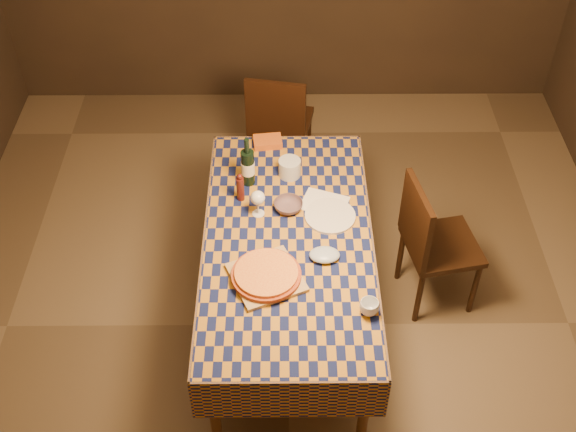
{
  "coord_description": "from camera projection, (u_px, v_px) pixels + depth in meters",
  "views": [
    {
      "loc": [
        -0.02,
        -2.76,
        3.63
      ],
      "look_at": [
        0.0,
        0.05,
        0.9
      ],
      "focal_mm": 45.0,
      "sensor_mm": 36.0,
      "label": 1
    }
  ],
  "objects": [
    {
      "name": "wine_glass",
      "position": [
        258.0,
        199.0,
        4.04
      ],
      "size": [
        0.09,
        0.09,
        0.17
      ],
      "color": "white",
      "rests_on": "dining_table"
    },
    {
      "name": "wine_bottle",
      "position": [
        248.0,
        167.0,
        4.23
      ],
      "size": [
        0.08,
        0.08,
        0.32
      ],
      "color": "black",
      "rests_on": "dining_table"
    },
    {
      "name": "cutting_board",
      "position": [
        266.0,
        278.0,
        3.76
      ],
      "size": [
        0.45,
        0.45,
        0.02
      ],
      "primitive_type": "cube",
      "rotation": [
        0.0,
        0.0,
        0.41
      ],
      "color": "tan",
      "rests_on": "dining_table"
    },
    {
      "name": "white_plate",
      "position": [
        330.0,
        216.0,
        4.09
      ],
      "size": [
        0.29,
        0.29,
        0.02
      ],
      "primitive_type": "cylinder",
      "rotation": [
        0.0,
        0.0,
        -0.01
      ],
      "color": "silver",
      "rests_on": "dining_table"
    },
    {
      "name": "tumbler",
      "position": [
        369.0,
        307.0,
        3.58
      ],
      "size": [
        0.13,
        0.13,
        0.08
      ],
      "primitive_type": "imported",
      "rotation": [
        0.0,
        0.0,
        -0.36
      ],
      "color": "white",
      "rests_on": "dining_table"
    },
    {
      "name": "deli_tub",
      "position": [
        290.0,
        168.0,
        4.32
      ],
      "size": [
        0.18,
        0.18,
        0.11
      ],
      "primitive_type": "cylinder",
      "rotation": [
        0.0,
        0.0,
        -0.42
      ],
      "color": "silver",
      "rests_on": "dining_table"
    },
    {
      "name": "pepper_mill",
      "position": [
        240.0,
        188.0,
        4.15
      ],
      "size": [
        0.05,
        0.05,
        0.19
      ],
      "color": "#4A1511",
      "rests_on": "dining_table"
    },
    {
      "name": "takeout_container",
      "position": [
        268.0,
        142.0,
        4.56
      ],
      "size": [
        0.19,
        0.14,
        0.04
      ],
      "primitive_type": "cube",
      "rotation": [
        0.0,
        0.0,
        0.12
      ],
      "color": "#C55819",
      "rests_on": "dining_table"
    },
    {
      "name": "chair_far",
      "position": [
        279.0,
        121.0,
        5.16
      ],
      "size": [
        0.49,
        0.5,
        0.93
      ],
      "color": "black",
      "rests_on": "ground"
    },
    {
      "name": "flour_patch",
      "position": [
        324.0,
        203.0,
        4.18
      ],
      "size": [
        0.31,
        0.27,
        0.0
      ],
      "primitive_type": "cube",
      "rotation": [
        0.0,
        0.0,
        -0.35
      ],
      "color": "white",
      "rests_on": "dining_table"
    },
    {
      "name": "dining_table",
      "position": [
        288.0,
        249.0,
        4.03
      ],
      "size": [
        0.94,
        1.84,
        0.77
      ],
      "color": "brown",
      "rests_on": "ground"
    },
    {
      "name": "bowl",
      "position": [
        288.0,
        206.0,
        4.13
      ],
      "size": [
        0.22,
        0.22,
        0.05
      ],
      "primitive_type": "imported",
      "rotation": [
        0.0,
        0.0,
        -0.41
      ],
      "color": "#5F4850",
      "rests_on": "dining_table"
    },
    {
      "name": "pizza",
      "position": [
        266.0,
        274.0,
        3.74
      ],
      "size": [
        0.45,
        0.45,
        0.04
      ],
      "color": "#9E3C1A",
      "rests_on": "cutting_board"
    },
    {
      "name": "chair_right",
      "position": [
        431.0,
        240.0,
        4.31
      ],
      "size": [
        0.5,
        0.5,
        0.93
      ],
      "color": "black",
      "rests_on": "ground"
    },
    {
      "name": "flour_bag",
      "position": [
        325.0,
        255.0,
        3.86
      ],
      "size": [
        0.19,
        0.17,
        0.05
      ],
      "primitive_type": "ellipsoid",
      "rotation": [
        0.0,
        0.0,
        -0.31
      ],
      "color": "#A2B6CF",
      "rests_on": "dining_table"
    },
    {
      "name": "room",
      "position": [
        288.0,
        158.0,
        3.57
      ],
      "size": [
        5.0,
        5.1,
        2.7
      ],
      "color": "brown",
      "rests_on": "ground"
    }
  ]
}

